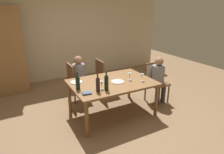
{
  "coord_description": "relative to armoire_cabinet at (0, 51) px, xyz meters",
  "views": [
    {
      "loc": [
        -1.75,
        -3.26,
        2.15
      ],
      "look_at": [
        0.0,
        0.0,
        0.82
      ],
      "focal_mm": 31.5,
      "sensor_mm": 36.0,
      "label": 1
    }
  ],
  "objects": [
    {
      "name": "ground_plane",
      "position": [
        1.93,
        -2.32,
        -1.1
      ],
      "size": [
        10.0,
        10.0,
        0.0
      ],
      "primitive_type": "plane",
      "color": "#846647"
    },
    {
      "name": "rear_room_partition",
      "position": [
        1.93,
        0.45,
        0.25
      ],
      "size": [
        6.4,
        0.12,
        2.7
      ],
      "primitive_type": "cube",
      "color": "beige",
      "rests_on": "ground_plane"
    },
    {
      "name": "armoire_cabinet",
      "position": [
        0.0,
        0.0,
        0.0
      ],
      "size": [
        1.18,
        0.62,
        2.18
      ],
      "color": "olive",
      "rests_on": "ground_plane"
    },
    {
      "name": "dining_table",
      "position": [
        1.93,
        -2.32,
        -0.45
      ],
      "size": [
        1.65,
        1.15,
        0.72
      ],
      "color": "brown",
      "rests_on": "ground_plane"
    },
    {
      "name": "chair_right_end",
      "position": [
        3.13,
        -2.2,
        -0.5
      ],
      "size": [
        0.44,
        0.46,
        0.92
      ],
      "rotation": [
        0.0,
        0.0,
        3.14
      ],
      "color": "brown",
      "rests_on": "ground_plane"
    },
    {
      "name": "chair_far_left",
      "position": [
        1.47,
        -1.37,
        -0.56
      ],
      "size": [
        0.44,
        0.44,
        0.92
      ],
      "rotation": [
        0.0,
        0.0,
        -1.57
      ],
      "color": "brown",
      "rests_on": "ground_plane"
    },
    {
      "name": "chair_far_right",
      "position": [
        2.21,
        -1.37,
        -0.56
      ],
      "size": [
        0.44,
        0.44,
        0.92
      ],
      "rotation": [
        0.0,
        0.0,
        -1.57
      ],
      "color": "brown",
      "rests_on": "ground_plane"
    },
    {
      "name": "person_woman_host",
      "position": [
        3.13,
        -2.35,
        -0.47
      ],
      "size": [
        0.28,
        0.33,
        1.08
      ],
      "rotation": [
        0.0,
        0.0,
        3.14
      ],
      "color": "#33333D",
      "rests_on": "ground_plane"
    },
    {
      "name": "person_man_bearded",
      "position": [
        1.58,
        -1.37,
        -0.46
      ],
      "size": [
        0.33,
        0.29,
        1.09
      ],
      "rotation": [
        0.0,
        0.0,
        -1.57
      ],
      "color": "#33333D",
      "rests_on": "ground_plane"
    },
    {
      "name": "wine_bottle_tall_green",
      "position": [
        1.64,
        -2.65,
        -0.22
      ],
      "size": [
        0.08,
        0.08,
        0.35
      ],
      "color": "black",
      "rests_on": "dining_table"
    },
    {
      "name": "wine_bottle_dark_red",
      "position": [
        1.48,
        -2.63,
        -0.23
      ],
      "size": [
        0.07,
        0.07,
        0.33
      ],
      "color": "black",
      "rests_on": "dining_table"
    },
    {
      "name": "wine_bottle_short_olive",
      "position": [
        1.2,
        -2.37,
        -0.23
      ],
      "size": [
        0.08,
        0.08,
        0.33
      ],
      "color": "black",
      "rests_on": "dining_table"
    },
    {
      "name": "wine_glass_near_left",
      "position": [
        2.49,
        -2.56,
        -0.27
      ],
      "size": [
        0.07,
        0.07,
        0.15
      ],
      "color": "silver",
      "rests_on": "dining_table"
    },
    {
      "name": "wine_glass_centre",
      "position": [
        2.3,
        -2.4,
        -0.27
      ],
      "size": [
        0.07,
        0.07,
        0.15
      ],
      "color": "silver",
      "rests_on": "dining_table"
    },
    {
      "name": "wine_glass_near_right",
      "position": [
        1.59,
        -2.55,
        -0.27
      ],
      "size": [
        0.07,
        0.07,
        0.15
      ],
      "color": "silver",
      "rests_on": "dining_table"
    },
    {
      "name": "dinner_plate_host",
      "position": [
        2.02,
        -2.39,
        -0.37
      ],
      "size": [
        0.26,
        0.26,
        0.01
      ],
      "primitive_type": "cylinder",
      "color": "white",
      "rests_on": "dining_table"
    },
    {
      "name": "dinner_plate_guest_left",
      "position": [
        1.28,
        -2.02,
        -0.37
      ],
      "size": [
        0.24,
        0.24,
        0.01
      ],
      "primitive_type": "cylinder",
      "color": "white",
      "rests_on": "dining_table"
    },
    {
      "name": "folded_napkin",
      "position": [
        1.26,
        -2.63,
        -0.36
      ],
      "size": [
        0.18,
        0.15,
        0.03
      ],
      "primitive_type": "cube",
      "rotation": [
        0.0,
        0.0,
        -0.18
      ],
      "color": "#4C5B75",
      "rests_on": "dining_table"
    }
  ]
}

